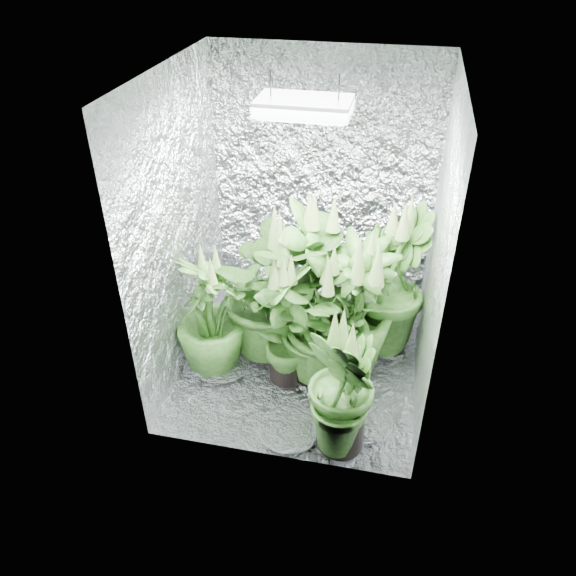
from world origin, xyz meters
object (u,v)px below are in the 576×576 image
(plant_e, at_px, (322,321))
(circulation_fan, at_px, (390,309))
(plant_g, at_px, (344,391))
(plant_h, at_px, (354,307))
(grow_lamp, at_px, (304,107))
(plant_a, at_px, (271,290))
(plant_b, at_px, (312,282))
(plant_d, at_px, (210,317))
(plant_f, at_px, (287,323))
(plant_c, at_px, (392,283))

(plant_e, bearing_deg, circulation_fan, 56.66)
(plant_g, xyz_separation_m, plant_h, (-0.03, 0.74, 0.05))
(grow_lamp, xyz_separation_m, plant_a, (-0.24, 0.15, -1.31))
(grow_lamp, distance_m, plant_g, 1.56)
(plant_e, bearing_deg, plant_b, 111.94)
(plant_a, distance_m, plant_e, 0.45)
(plant_d, distance_m, circulation_fan, 1.40)
(grow_lamp, xyz_separation_m, circulation_fan, (0.58, 0.59, -1.66))
(plant_d, relative_size, circulation_fan, 2.40)
(plant_d, relative_size, plant_h, 0.88)
(plant_a, bearing_deg, plant_d, -142.60)
(plant_e, bearing_deg, plant_d, -175.88)
(plant_f, height_order, circulation_fan, plant_f)
(plant_b, xyz_separation_m, plant_g, (0.34, -0.87, -0.12))
(plant_g, bearing_deg, plant_e, 111.02)
(plant_h, xyz_separation_m, circulation_fan, (0.24, 0.47, -0.32))
(plant_d, relative_size, plant_f, 0.95)
(plant_d, bearing_deg, plant_b, 30.13)
(plant_g, relative_size, circulation_fan, 2.46)
(plant_g, bearing_deg, plant_d, 152.09)
(plant_c, relative_size, plant_g, 1.20)
(plant_a, height_order, plant_h, plant_a)
(plant_c, distance_m, plant_h, 0.36)
(plant_c, bearing_deg, plant_a, -163.94)
(grow_lamp, bearing_deg, plant_f, -119.93)
(plant_f, xyz_separation_m, circulation_fan, (0.65, 0.71, -0.30))
(plant_d, xyz_separation_m, plant_g, (0.96, -0.51, 0.01))
(plant_d, bearing_deg, grow_lamp, 11.29)
(plant_d, height_order, circulation_fan, plant_d)
(plant_d, xyz_separation_m, plant_f, (0.53, -0.00, 0.04))
(plant_c, distance_m, plant_d, 1.27)
(plant_e, height_order, plant_g, plant_e)
(grow_lamp, xyz_separation_m, plant_e, (0.15, -0.07, -1.35))
(plant_h, relative_size, circulation_fan, 2.74)
(plant_b, distance_m, plant_c, 0.56)
(plant_e, distance_m, circulation_fan, 0.84)
(plant_a, distance_m, plant_d, 0.46)
(plant_e, xyz_separation_m, circulation_fan, (0.43, 0.65, -0.31))
(plant_c, relative_size, plant_h, 1.08)
(plant_b, relative_size, plant_h, 1.13)
(plant_e, xyz_separation_m, plant_g, (0.22, -0.56, -0.04))
(plant_a, xyz_separation_m, plant_g, (0.61, -0.78, -0.07))
(plant_b, relative_size, plant_c, 1.05)
(grow_lamp, relative_size, plant_g, 0.51)
(plant_c, xyz_separation_m, plant_g, (-0.20, -1.02, -0.10))
(grow_lamp, xyz_separation_m, plant_b, (0.03, 0.24, -1.26))
(plant_c, bearing_deg, plant_g, -101.11)
(plant_c, relative_size, plant_f, 1.16)
(plant_d, bearing_deg, plant_h, 13.84)
(plant_c, height_order, plant_g, plant_c)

